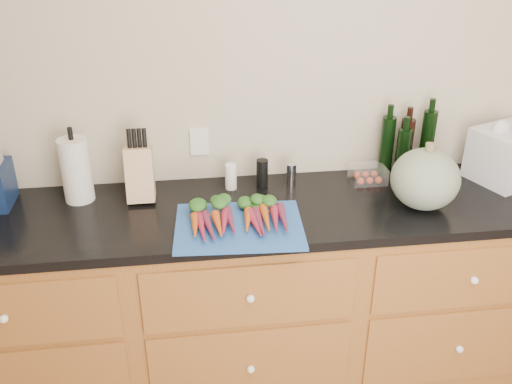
{
  "coord_description": "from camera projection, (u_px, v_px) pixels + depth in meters",
  "views": [
    {
      "loc": [
        -0.66,
        -0.75,
        2.07
      ],
      "look_at": [
        -0.4,
        1.2,
        1.06
      ],
      "focal_mm": 40.0,
      "sensor_mm": 36.0,
      "label": 1
    }
  ],
  "objects": [
    {
      "name": "wall_back",
      "position": [
        333.0,
        95.0,
        2.52
      ],
      "size": [
        4.1,
        0.05,
        2.6
      ],
      "primitive_type": "cube",
      "color": "beige",
      "rests_on": "ground"
    },
    {
      "name": "cabinets",
      "position": [
        339.0,
        295.0,
        2.62
      ],
      "size": [
        3.6,
        0.64,
        0.9
      ],
      "color": "brown",
      "rests_on": "ground"
    },
    {
      "name": "countertop",
      "position": [
        346.0,
        205.0,
        2.41
      ],
      "size": [
        3.64,
        0.62,
        0.04
      ],
      "primitive_type": "cube",
      "color": "black",
      "rests_on": "cabinets"
    },
    {
      "name": "cutting_board",
      "position": [
        239.0,
        226.0,
        2.2
      ],
      "size": [
        0.51,
        0.4,
        0.01
      ],
      "primitive_type": "cube",
      "rotation": [
        0.0,
        0.0,
        -0.06
      ],
      "color": "#2153A4",
      "rests_on": "countertop"
    },
    {
      "name": "carrots",
      "position": [
        238.0,
        215.0,
        2.22
      ],
      "size": [
        0.37,
        0.27,
        0.05
      ],
      "color": "#C04F16",
      "rests_on": "cutting_board"
    },
    {
      "name": "squash",
      "position": [
        425.0,
        179.0,
        2.3
      ],
      "size": [
        0.28,
        0.28,
        0.25
      ],
      "primitive_type": "ellipsoid",
      "color": "slate",
      "rests_on": "countertop"
    },
    {
      "name": "paper_towel",
      "position": [
        76.0,
        170.0,
        2.35
      ],
      "size": [
        0.12,
        0.12,
        0.27
      ],
      "primitive_type": "cylinder",
      "color": "silver",
      "rests_on": "countertop"
    },
    {
      "name": "knife_block",
      "position": [
        140.0,
        174.0,
        2.37
      ],
      "size": [
        0.11,
        0.11,
        0.23
      ],
      "primitive_type": "cube",
      "color": "tan",
      "rests_on": "countertop"
    },
    {
      "name": "grinder_salt",
      "position": [
        231.0,
        177.0,
        2.48
      ],
      "size": [
        0.05,
        0.05,
        0.11
      ],
      "primitive_type": "cylinder",
      "color": "white",
      "rests_on": "countertop"
    },
    {
      "name": "grinder_pepper",
      "position": [
        262.0,
        173.0,
        2.49
      ],
      "size": [
        0.05,
        0.05,
        0.13
      ],
      "primitive_type": "cylinder",
      "color": "black",
      "rests_on": "countertop"
    },
    {
      "name": "canister_chrome",
      "position": [
        291.0,
        174.0,
        2.51
      ],
      "size": [
        0.04,
        0.04,
        0.1
      ],
      "primitive_type": "cylinder",
      "color": "silver",
      "rests_on": "countertop"
    },
    {
      "name": "tomato_box",
      "position": [
        368.0,
        174.0,
        2.55
      ],
      "size": [
        0.15,
        0.12,
        0.07
      ],
      "primitive_type": "cube",
      "color": "white",
      "rests_on": "countertop"
    },
    {
      "name": "bottles",
      "position": [
        406.0,
        148.0,
        2.56
      ],
      "size": [
        0.25,
        0.13,
        0.3
      ],
      "color": "black",
      "rests_on": "countertop"
    },
    {
      "name": "grocery_bag",
      "position": [
        511.0,
        155.0,
        2.54
      ],
      "size": [
        0.39,
        0.35,
        0.23
      ],
      "primitive_type": null,
      "rotation": [
        0.0,
        0.0,
        0.38
      ],
      "color": "white",
      "rests_on": "countertop"
    }
  ]
}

